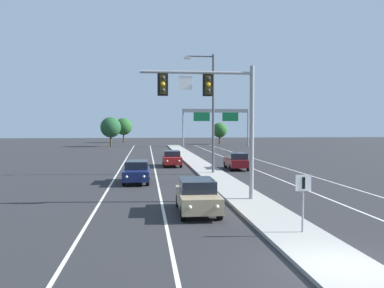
{
  "coord_description": "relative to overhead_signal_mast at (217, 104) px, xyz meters",
  "views": [
    {
      "loc": [
        -5.51,
        -10.78,
        4.12
      ],
      "look_at": [
        -3.2,
        9.68,
        3.2
      ],
      "focal_mm": 38.09,
      "sensor_mm": 36.0,
      "label": 1
    }
  ],
  "objects": [
    {
      "name": "median_sign_post",
      "position": [
        2.02,
        -7.05,
        -3.69
      ],
      "size": [
        0.6,
        0.1,
        2.2
      ],
      "color": "gray",
      "rests_on": "median_island"
    },
    {
      "name": "tree_far_left_a",
      "position": [
        -9.27,
        79.42,
        -1.33
      ],
      "size": [
        4.19,
        4.19,
        6.06
      ],
      "color": "#4C3823",
      "rests_on": "ground"
    },
    {
      "name": "car_receding_darkred",
      "position": [
        4.7,
        16.05,
        -4.46
      ],
      "size": [
        1.89,
        4.5,
        1.58
      ],
      "color": "#5B0F14",
      "rests_on": "ground"
    },
    {
      "name": "overhead_signal_mast",
      "position": [
        0.0,
        0.0,
        0.0
      ],
      "size": [
        6.13,
        0.44,
        7.2
      ],
      "color": "gray",
      "rests_on": "median_island"
    },
    {
      "name": "car_oncoming_navy",
      "position": [
        -4.46,
        8.04,
        -4.46
      ],
      "size": [
        1.9,
        4.5,
        1.58
      ],
      "color": "#141E4C",
      "rests_on": "ground"
    },
    {
      "name": "ground_plane",
      "position": [
        1.73,
        -10.75,
        -5.28
      ],
      "size": [
        260.0,
        260.0,
        0.0
      ],
      "primitive_type": "plane",
      "color": "#28282B"
    },
    {
      "name": "edge_stripe_right",
      "position": [
        9.73,
        14.25,
        -5.28
      ],
      "size": [
        0.14,
        100.0,
        0.01
      ],
      "primitive_type": "cube",
      "color": "silver",
      "rests_on": "ground"
    },
    {
      "name": "car_oncoming_tan",
      "position": [
        -1.38,
        -2.55,
        -4.46
      ],
      "size": [
        1.86,
        4.48,
        1.58
      ],
      "color": "tan",
      "rests_on": "ground"
    },
    {
      "name": "tree_far_right_b",
      "position": [
        12.6,
        68.38,
        -2.13
      ],
      "size": [
        3.35,
        3.35,
        4.84
      ],
      "color": "#4C3823",
      "rests_on": "ground"
    },
    {
      "name": "tree_far_left_b",
      "position": [
        -10.74,
        60.16,
        -1.46
      ],
      "size": [
        4.04,
        4.04,
        5.85
      ],
      "color": "#4C3823",
      "rests_on": "ground"
    },
    {
      "name": "median_island",
      "position": [
        1.73,
        7.25,
        -5.21
      ],
      "size": [
        2.4,
        110.0,
        0.15
      ],
      "primitive_type": "cube",
      "color": "#9E9B93",
      "rests_on": "ground"
    },
    {
      "name": "edge_stripe_left",
      "position": [
        -6.27,
        14.25,
        -5.28
      ],
      "size": [
        0.14,
        100.0,
        0.01
      ],
      "primitive_type": "cube",
      "color": "silver",
      "rests_on": "ground"
    },
    {
      "name": "lane_stripe_oncoming_center",
      "position": [
        -2.97,
        14.25,
        -5.28
      ],
      "size": [
        0.14,
        100.0,
        0.01
      ],
      "primitive_type": "cube",
      "color": "silver",
      "rests_on": "ground"
    },
    {
      "name": "lane_stripe_receding_center",
      "position": [
        6.43,
        14.25,
        -5.28
      ],
      "size": [
        0.14,
        100.0,
        0.01
      ],
      "primitive_type": "cube",
      "color": "silver",
      "rests_on": "ground"
    },
    {
      "name": "highway_sign_gantry",
      "position": [
        9.93,
        57.82,
        0.88
      ],
      "size": [
        13.28,
        0.42,
        7.5
      ],
      "color": "gray",
      "rests_on": "ground"
    },
    {
      "name": "car_oncoming_red",
      "position": [
        -1.18,
        19.84,
        -4.46
      ],
      "size": [
        1.85,
        4.48,
        1.58
      ],
      "color": "maroon",
      "rests_on": "ground"
    },
    {
      "name": "street_lamp_median",
      "position": [
        1.65,
        12.55,
        0.51
      ],
      "size": [
        2.58,
        0.28,
        10.0
      ],
      "color": "#4C4C51",
      "rests_on": "median_island"
    }
  ]
}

